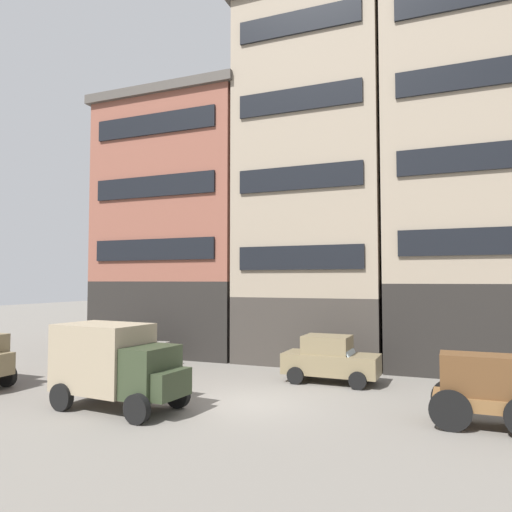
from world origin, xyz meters
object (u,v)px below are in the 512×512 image
at_px(cargo_wagon, 488,386).
at_px(sedan_light, 127,347).
at_px(sedan_dark, 330,359).
at_px(delivery_truck_near, 117,363).

height_order(cargo_wagon, sedan_light, cargo_wagon).
bearing_deg(sedan_dark, cargo_wagon, -37.99).
bearing_deg(sedan_light, cargo_wagon, -15.06).
xyz_separation_m(cargo_wagon, sedan_light, (-14.90, 4.01, -0.23)).
bearing_deg(sedan_light, delivery_truck_near, -55.37).
bearing_deg(delivery_truck_near, sedan_dark, 49.45).
relative_size(cargo_wagon, sedan_dark, 0.78).
xyz_separation_m(cargo_wagon, delivery_truck_near, (-10.66, -2.13, 0.28)).
height_order(cargo_wagon, delivery_truck_near, delivery_truck_near).
relative_size(delivery_truck_near, sedan_dark, 1.20).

